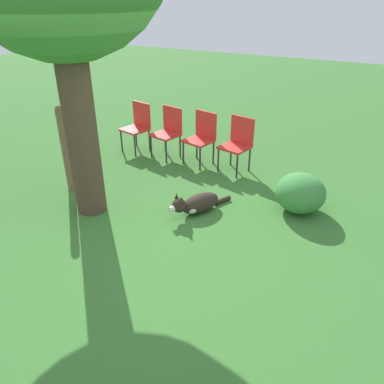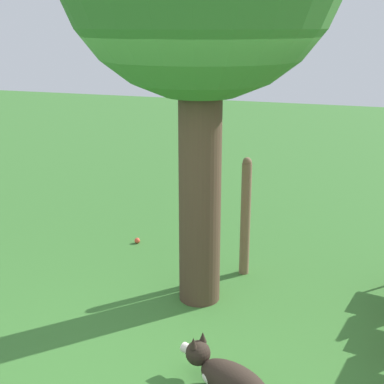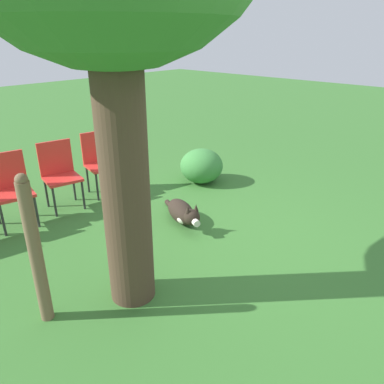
% 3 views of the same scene
% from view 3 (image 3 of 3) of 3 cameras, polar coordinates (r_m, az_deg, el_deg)
% --- Properties ---
extents(ground_plane, '(30.00, 30.00, 0.00)m').
position_cam_3_polar(ground_plane, '(4.10, 1.10, -9.48)').
color(ground_plane, '#38702D').
extents(dog, '(0.98, 0.52, 0.37)m').
position_cam_3_polar(dog, '(4.67, -1.40, -3.19)').
color(dog, '#2D231C').
rests_on(dog, ground_plane).
extents(fence_post, '(0.11, 0.11, 1.30)m').
position_cam_3_polar(fence_post, '(3.18, -22.79, -8.29)').
color(fence_post, brown).
rests_on(fence_post, ground_plane).
extents(red_chair_0, '(0.50, 0.52, 0.89)m').
position_cam_3_polar(red_chair_0, '(5.61, -13.79, 4.90)').
color(red_chair_0, red).
rests_on(red_chair_0, ground_plane).
extents(red_chair_1, '(0.50, 0.52, 0.89)m').
position_cam_3_polar(red_chair_1, '(5.28, -19.53, 3.04)').
color(red_chair_1, red).
rests_on(red_chair_1, ground_plane).
extents(red_chair_2, '(0.50, 0.52, 0.89)m').
position_cam_3_polar(red_chair_2, '(5.02, -25.94, 0.93)').
color(red_chair_2, red).
rests_on(red_chair_2, ground_plane).
extents(low_shrub, '(0.67, 0.67, 0.54)m').
position_cam_3_polar(low_shrub, '(5.90, 1.46, 4.00)').
color(low_shrub, '#3D843D').
rests_on(low_shrub, ground_plane).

